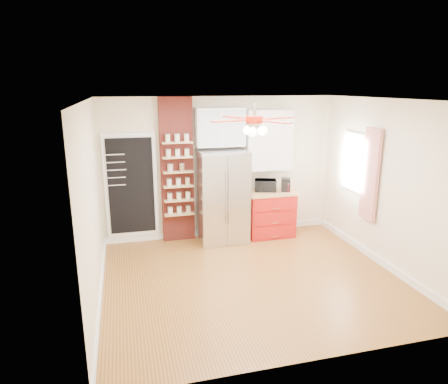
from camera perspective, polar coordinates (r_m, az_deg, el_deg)
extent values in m
plane|color=olive|center=(6.34, 3.92, -12.15)|extent=(4.50, 4.50, 0.00)
plane|color=white|center=(5.65, 4.42, 13.02)|extent=(4.50, 4.50, 0.00)
cube|color=beige|center=(7.72, -0.54, 3.48)|extent=(4.50, 0.02, 2.70)
cube|color=beige|center=(4.11, 13.08, -7.44)|extent=(4.50, 0.02, 2.70)
cube|color=beige|center=(5.58, -18.33, -1.80)|extent=(0.02, 4.00, 2.70)
cube|color=beige|center=(6.89, 22.21, 0.94)|extent=(0.02, 4.00, 2.70)
cube|color=white|center=(7.53, -13.13, 0.84)|extent=(0.95, 0.04, 1.95)
cube|color=black|center=(7.51, -13.13, 0.80)|extent=(0.82, 0.02, 1.78)
cube|color=maroon|center=(7.49, -6.72, 3.02)|extent=(0.60, 0.16, 2.70)
cube|color=silver|center=(7.47, -0.22, -0.66)|extent=(0.90, 0.70, 1.75)
cube|color=white|center=(7.42, -0.61, 9.26)|extent=(0.90, 0.35, 0.70)
cube|color=#AB1712|center=(7.93, 6.51, -3.19)|extent=(0.90, 0.60, 0.86)
cube|color=#B1894D|center=(7.80, 6.61, -0.04)|extent=(0.94, 0.64, 0.04)
cube|color=white|center=(7.77, 6.38, 7.38)|extent=(0.90, 0.30, 1.15)
cube|color=white|center=(7.56, 18.24, 4.02)|extent=(0.04, 0.75, 1.05)
cube|color=red|center=(7.10, 20.18, 2.36)|extent=(0.06, 0.40, 1.55)
cylinder|color=silver|center=(5.66, 4.39, 11.50)|extent=(0.05, 0.05, 0.20)
cylinder|color=#A01B09|center=(5.67, 4.37, 10.29)|extent=(0.24, 0.24, 0.10)
sphere|color=white|center=(5.68, 4.33, 8.68)|extent=(0.13, 0.13, 0.13)
imported|color=black|center=(7.79, 5.93, 0.96)|extent=(0.47, 0.38, 0.23)
cube|color=black|center=(7.84, 8.79, 1.05)|extent=(0.23, 0.25, 0.25)
cylinder|color=#B10918|center=(7.80, 9.13, 0.59)|extent=(0.10, 0.10, 0.16)
cylinder|color=#B23209|center=(7.90, 8.72, 0.77)|extent=(0.12, 0.12, 0.15)
cylinder|color=#BFA992|center=(7.31, -7.70, 3.40)|extent=(0.11, 0.11, 0.13)
cylinder|color=olive|center=(7.32, -6.04, 3.46)|extent=(0.12, 0.12, 0.13)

